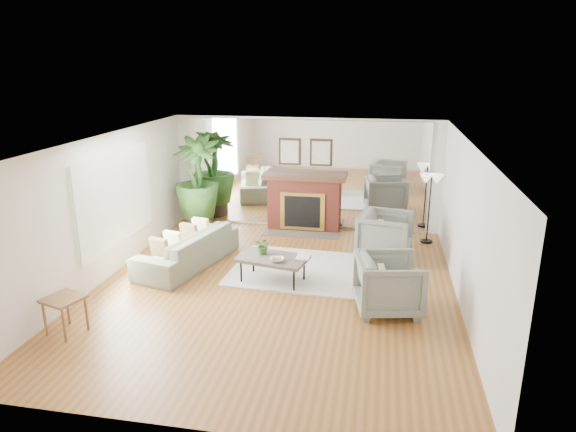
% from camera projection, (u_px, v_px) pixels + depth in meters
% --- Properties ---
extents(ground, '(7.00, 7.00, 0.00)m').
position_uv_depth(ground, '(274.00, 289.00, 8.64)').
color(ground, brown).
rests_on(ground, ground).
extents(wall_left, '(0.02, 7.00, 2.50)m').
position_uv_depth(wall_left, '(103.00, 209.00, 8.80)').
color(wall_left, silver).
rests_on(wall_left, ground).
extents(wall_right, '(0.02, 7.00, 2.50)m').
position_uv_depth(wall_right, '(466.00, 229.00, 7.75)').
color(wall_right, silver).
rests_on(wall_right, ground).
extents(wall_back, '(6.00, 0.02, 2.50)m').
position_uv_depth(wall_back, '(306.00, 174.00, 11.56)').
color(wall_back, silver).
rests_on(wall_back, ground).
extents(mirror_panel, '(5.40, 0.04, 2.40)m').
position_uv_depth(mirror_panel, '(305.00, 174.00, 11.54)').
color(mirror_panel, silver).
rests_on(mirror_panel, wall_back).
extents(window_panel, '(0.04, 2.40, 1.50)m').
position_uv_depth(window_panel, '(116.00, 198.00, 9.14)').
color(window_panel, '#B2E09E').
rests_on(window_panel, wall_left).
extents(fireplace, '(1.85, 0.83, 2.05)m').
position_uv_depth(fireplace, '(304.00, 202.00, 11.51)').
color(fireplace, maroon).
rests_on(fireplace, ground).
extents(area_rug, '(2.94, 2.17, 0.03)m').
position_uv_depth(area_rug, '(310.00, 270.00, 9.38)').
color(area_rug, white).
rests_on(area_rug, ground).
extents(coffee_table, '(1.28, 0.90, 0.47)m').
position_uv_depth(coffee_table, '(273.00, 259.00, 8.80)').
color(coffee_table, '#5C5249').
rests_on(coffee_table, ground).
extents(sofa, '(1.42, 2.44, 0.67)m').
position_uv_depth(sofa, '(188.00, 248.00, 9.57)').
color(sofa, '#6D725B').
rests_on(sofa, ground).
extents(armchair_back, '(1.14, 1.12, 0.91)m').
position_uv_depth(armchair_back, '(385.00, 235.00, 9.94)').
color(armchair_back, gray).
rests_on(armchair_back, ground).
extents(armchair_front, '(1.14, 1.11, 0.88)m').
position_uv_depth(armchair_front, '(389.00, 284.00, 7.79)').
color(armchair_front, gray).
rests_on(armchair_front, ground).
extents(side_table, '(0.60, 0.60, 0.55)m').
position_uv_depth(side_table, '(64.00, 303.00, 7.13)').
color(side_table, brown).
rests_on(side_table, ground).
extents(potted_ficus, '(1.02, 1.02, 2.13)m').
position_uv_depth(potted_ficus, '(197.00, 180.00, 11.41)').
color(potted_ficus, black).
rests_on(potted_ficus, ground).
extents(floor_lamp, '(0.48, 0.27, 1.47)m').
position_uv_depth(floor_lamp, '(431.00, 184.00, 10.53)').
color(floor_lamp, black).
rests_on(floor_lamp, ground).
extents(tabletop_plant, '(0.33, 0.31, 0.31)m').
position_uv_depth(tabletop_plant, '(263.00, 245.00, 8.89)').
color(tabletop_plant, '#366525').
rests_on(tabletop_plant, coffee_table).
extents(fruit_bowl, '(0.26, 0.26, 0.06)m').
position_uv_depth(fruit_bowl, '(277.00, 260.00, 8.59)').
color(fruit_bowl, brown).
rests_on(fruit_bowl, coffee_table).
extents(book, '(0.24, 0.32, 0.02)m').
position_uv_depth(book, '(297.00, 256.00, 8.79)').
color(book, brown).
rests_on(book, coffee_table).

